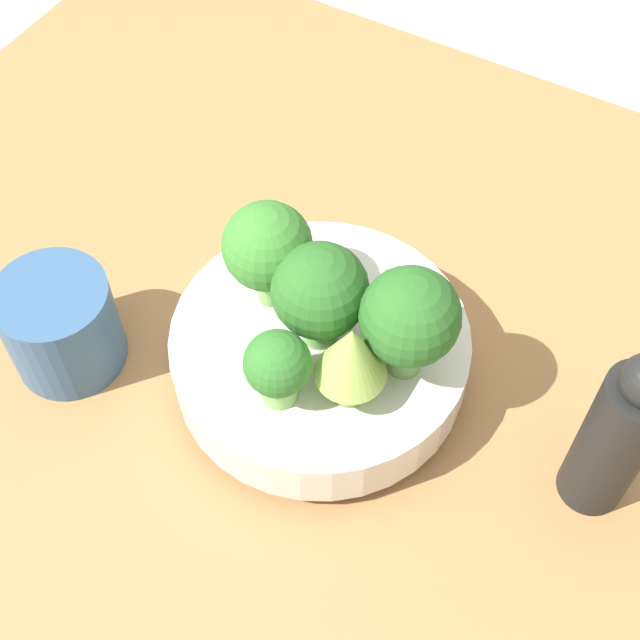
# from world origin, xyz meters

# --- Properties ---
(ground_plane) EXTENTS (6.00, 6.00, 0.00)m
(ground_plane) POSITION_xyz_m (0.00, 0.00, 0.00)
(ground_plane) COLOR silver
(table) EXTENTS (1.06, 0.82, 0.05)m
(table) POSITION_xyz_m (0.00, 0.00, 0.02)
(table) COLOR #9E7042
(table) RESTS_ON ground_plane
(bowl) EXTENTS (0.23, 0.23, 0.06)m
(bowl) POSITION_xyz_m (0.03, 0.02, 0.08)
(bowl) COLOR silver
(bowl) RESTS_ON table
(broccoli_floret_back) EXTENTS (0.05, 0.05, 0.07)m
(broccoli_floret_back) POSITION_xyz_m (0.03, 0.08, 0.14)
(broccoli_floret_back) COLOR #7AB256
(broccoli_floret_back) RESTS_ON bowl
(romanesco_piece_far) EXTENTS (0.05, 0.05, 0.08)m
(romanesco_piece_far) POSITION_xyz_m (-0.01, 0.06, 0.15)
(romanesco_piece_far) COLOR #6BA34C
(romanesco_piece_far) RESTS_ON bowl
(broccoli_floret_left) EXTENTS (0.07, 0.07, 0.10)m
(broccoli_floret_left) POSITION_xyz_m (-0.04, 0.01, 0.16)
(broccoli_floret_left) COLOR #609347
(broccoli_floret_left) RESTS_ON bowl
(broccoli_floret_right) EXTENTS (0.07, 0.07, 0.09)m
(broccoli_floret_right) POSITION_xyz_m (0.08, 0.01, 0.16)
(broccoli_floret_right) COLOR #7AB256
(broccoli_floret_right) RESTS_ON bowl
(broccoli_floret_center) EXTENTS (0.07, 0.07, 0.09)m
(broccoli_floret_center) POSITION_xyz_m (0.03, 0.02, 0.16)
(broccoli_floret_center) COLOR #609347
(broccoli_floret_center) RESTS_ON bowl
(cup) EXTENTS (0.09, 0.09, 0.08)m
(cup) POSITION_xyz_m (0.21, 0.10, 0.09)
(cup) COLOR #33567F
(cup) RESTS_ON table
(pepper_mill) EXTENTS (0.05, 0.05, 0.17)m
(pepper_mill) POSITION_xyz_m (-0.19, 0.01, 0.13)
(pepper_mill) COLOR black
(pepper_mill) RESTS_ON table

